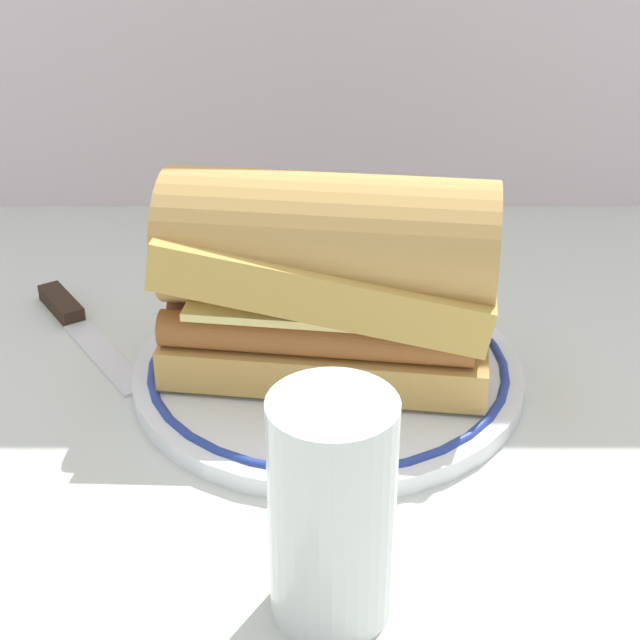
# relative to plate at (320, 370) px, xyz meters

# --- Properties ---
(ground_plane) EXTENTS (1.50, 1.50, 0.00)m
(ground_plane) POSITION_rel_plate_xyz_m (0.00, -0.01, -0.01)
(ground_plane) COLOR silver
(plate) EXTENTS (0.25, 0.25, 0.01)m
(plate) POSITION_rel_plate_xyz_m (0.00, 0.00, 0.00)
(plate) COLOR white
(plate) RESTS_ON ground_plane
(sausage_sandwich) EXTENTS (0.22, 0.13, 0.13)m
(sausage_sandwich) POSITION_rel_plate_xyz_m (0.00, -0.00, 0.07)
(sausage_sandwich) COLOR tan
(sausage_sandwich) RESTS_ON plate
(drinking_glass) EXTENTS (0.06, 0.06, 0.12)m
(drinking_glass) POSITION_rel_plate_xyz_m (0.00, -0.20, 0.04)
(drinking_glass) COLOR silver
(drinking_glass) RESTS_ON ground_plane
(butter_knife) EXTENTS (0.10, 0.15, 0.01)m
(butter_knife) POSITION_rel_plate_xyz_m (-0.17, 0.06, -0.00)
(butter_knife) COLOR silver
(butter_knife) RESTS_ON ground_plane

